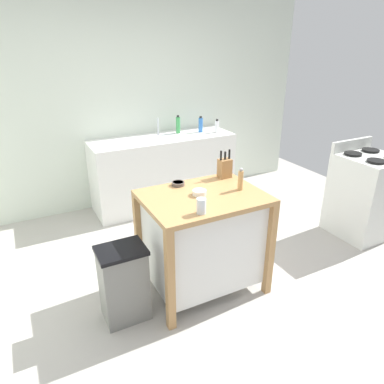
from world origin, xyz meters
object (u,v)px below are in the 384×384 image
(bowl_stoneware_deep, at_px, (199,192))
(bottle_hand_soap, at_px, (217,126))
(drinking_cup, at_px, (201,206))
(pepper_grinder, at_px, (241,179))
(bowl_ceramic_small, at_px, (178,183))
(trash_bin, at_px, (124,283))
(stove, at_px, (365,195))
(bottle_spray_cleaner, at_px, (201,125))
(knife_block, at_px, (225,168))
(bottle_dish_soap, at_px, (178,125))
(sink_faucet, at_px, (158,126))
(kitchen_island, at_px, (203,237))

(bowl_stoneware_deep, xyz_separation_m, bottle_hand_soap, (1.17, 1.68, 0.08))
(drinking_cup, height_order, bottle_hand_soap, bottle_hand_soap)
(bowl_stoneware_deep, distance_m, pepper_grinder, 0.37)
(bowl_ceramic_small, xyz_separation_m, trash_bin, (-0.63, -0.34, -0.59))
(pepper_grinder, height_order, stove, pepper_grinder)
(bowl_stoneware_deep, relative_size, trash_bin, 0.18)
(trash_bin, relative_size, bottle_spray_cleaner, 2.98)
(knife_block, distance_m, bowl_stoneware_deep, 0.47)
(bottle_dish_soap, xyz_separation_m, stove, (1.39, -1.87, -0.56))
(bowl_stoneware_deep, distance_m, stove, 2.14)
(pepper_grinder, xyz_separation_m, stove, (1.73, 0.06, -0.52))
(knife_block, bearing_deg, trash_bin, -163.33)
(sink_faucet, xyz_separation_m, bottle_spray_cleaner, (0.56, -0.11, -0.01))
(knife_block, height_order, bowl_ceramic_small, knife_block)
(bowl_ceramic_small, height_order, sink_faucet, sink_faucet)
(sink_faucet, height_order, stove, sink_faucet)
(knife_block, bearing_deg, stove, -8.31)
(bottle_dish_soap, relative_size, stove, 0.23)
(trash_bin, height_order, stove, stove)
(bottle_spray_cleaner, bearing_deg, drinking_cup, -118.48)
(stove, bearing_deg, bottle_dish_soap, 126.61)
(bowl_ceramic_small, relative_size, bottle_dish_soap, 0.48)
(kitchen_island, relative_size, pepper_grinder, 5.05)
(bowl_stoneware_deep, xyz_separation_m, pepper_grinder, (0.36, -0.06, 0.07))
(bottle_spray_cleaner, bearing_deg, bottle_hand_soap, -29.80)
(bowl_ceramic_small, height_order, trash_bin, bowl_ceramic_small)
(bowl_stoneware_deep, bearing_deg, pepper_grinder, -9.23)
(knife_block, distance_m, bottle_dish_soap, 1.65)
(bowl_ceramic_small, relative_size, stove, 0.11)
(sink_faucet, distance_m, bottle_dish_soap, 0.27)
(drinking_cup, relative_size, sink_faucet, 0.53)
(drinking_cup, xyz_separation_m, sink_faucet, (0.57, 2.20, 0.07))
(drinking_cup, height_order, stove, stove)
(pepper_grinder, bearing_deg, bowl_ceramic_small, 142.66)
(bottle_hand_soap, bearing_deg, sink_faucet, 163.53)
(kitchen_island, distance_m, knife_block, 0.66)
(stove, bearing_deg, trash_bin, -178.35)
(kitchen_island, xyz_separation_m, stove, (2.06, 0.02, -0.04))
(knife_block, height_order, stove, knife_block)
(sink_faucet, bearing_deg, drinking_cup, -104.50)
(bowl_stoneware_deep, relative_size, bowl_ceramic_small, 1.01)
(knife_block, xyz_separation_m, stove, (1.69, -0.25, -0.52))
(sink_faucet, relative_size, bottle_dish_soap, 0.94)
(knife_block, bearing_deg, pepper_grinder, -97.25)
(bottle_hand_soap, bearing_deg, drinking_cup, -123.71)
(bottle_spray_cleaner, height_order, stove, bottle_spray_cleaner)
(bowl_stoneware_deep, xyz_separation_m, drinking_cup, (-0.14, -0.29, 0.04))
(trash_bin, distance_m, bottle_spray_cleaner, 2.61)
(knife_block, xyz_separation_m, pepper_grinder, (-0.04, -0.31, 0.00))
(knife_block, height_order, pepper_grinder, knife_block)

